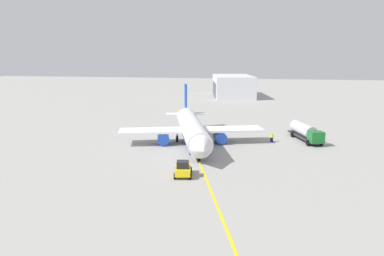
{
  "coord_description": "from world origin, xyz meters",
  "views": [
    {
      "loc": [
        60.48,
        12.02,
        15.56
      ],
      "look_at": [
        0.0,
        0.0,
        3.0
      ],
      "focal_mm": 32.63,
      "sensor_mm": 36.0,
      "label": 1
    }
  ],
  "objects": [
    {
      "name": "ground_plane",
      "position": [
        0.0,
        0.0,
        0.0
      ],
      "size": [
        400.0,
        400.0,
        0.0
      ],
      "primitive_type": "plane",
      "color": "#9E9B96"
    },
    {
      "name": "airplane",
      "position": [
        -0.45,
        -0.14,
        2.75
      ],
      "size": [
        32.68,
        26.55,
        9.85
      ],
      "color": "white",
      "rests_on": "ground"
    },
    {
      "name": "fuel_tanker",
      "position": [
        -7.0,
        20.54,
        1.73
      ],
      "size": [
        11.21,
        5.7,
        3.15
      ],
      "color": "#2D2D33",
      "rests_on": "ground"
    },
    {
      "name": "pushback_tug",
      "position": [
        17.34,
        2.23,
        1.01
      ],
      "size": [
        3.9,
        2.87,
        2.2
      ],
      "color": "yellow",
      "rests_on": "ground"
    },
    {
      "name": "refueling_worker",
      "position": [
        -4.65,
        14.29,
        0.82
      ],
      "size": [
        0.62,
        0.62,
        1.71
      ],
      "color": "navy",
      "rests_on": "ground"
    },
    {
      "name": "safety_cone_nose",
      "position": [
        12.33,
        0.47,
        0.37
      ],
      "size": [
        0.66,
        0.66,
        0.74
      ],
      "primitive_type": "cone",
      "color": "#F2590F",
      "rests_on": "ground"
    },
    {
      "name": "distant_hangar",
      "position": [
        -80.47,
        0.62,
        4.17
      ],
      "size": [
        30.27,
        19.69,
        8.36
      ],
      "color": "silver",
      "rests_on": "ground"
    },
    {
      "name": "taxi_line_marking",
      "position": [
        0.0,
        0.0,
        0.01
      ],
      "size": [
        82.18,
        25.2,
        0.01
      ],
      "primitive_type": "cube",
      "rotation": [
        0.0,
        0.0,
        0.29
      ],
      "color": "yellow",
      "rests_on": "ground"
    }
  ]
}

